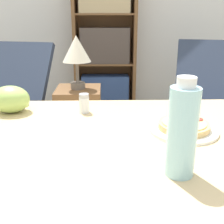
{
  "coord_description": "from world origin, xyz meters",
  "views": [
    {
      "loc": [
        -0.03,
        -0.81,
        1.12
      ],
      "look_at": [
        -0.01,
        0.09,
        0.8
      ],
      "focal_mm": 45.0,
      "sensor_mm": 36.0,
      "label": 1
    }
  ],
  "objects_px": {
    "table_lamp": "(77,51)",
    "bookshelf": "(105,43)",
    "side_table": "(80,123)",
    "grape_bunch": "(11,99)",
    "pizza_on_plate": "(184,127)",
    "salt_shaker": "(84,103)",
    "drink_bottle": "(182,131)",
    "lounge_chair_near": "(9,119)",
    "lounge_chair_far": "(208,112)"
  },
  "relations": [
    {
      "from": "table_lamp",
      "to": "bookshelf",
      "type": "bearing_deg",
      "value": 79.96
    },
    {
      "from": "side_table",
      "to": "grape_bunch",
      "type": "bearing_deg",
      "value": -99.76
    },
    {
      "from": "bookshelf",
      "to": "table_lamp",
      "type": "relative_size",
      "value": 4.2
    },
    {
      "from": "pizza_on_plate",
      "to": "table_lamp",
      "type": "distance_m",
      "value": 1.31
    },
    {
      "from": "bookshelf",
      "to": "salt_shaker",
      "type": "bearing_deg",
      "value": -92.26
    },
    {
      "from": "drink_bottle",
      "to": "lounge_chair_near",
      "type": "relative_size",
      "value": 0.28
    },
    {
      "from": "lounge_chair_near",
      "to": "side_table",
      "type": "relative_size",
      "value": 1.54
    },
    {
      "from": "table_lamp",
      "to": "lounge_chair_near",
      "type": "bearing_deg",
      "value": 170.03
    },
    {
      "from": "pizza_on_plate",
      "to": "side_table",
      "type": "relative_size",
      "value": 0.4
    },
    {
      "from": "drink_bottle",
      "to": "salt_shaker",
      "type": "relative_size",
      "value": 3.19
    },
    {
      "from": "bookshelf",
      "to": "table_lamp",
      "type": "xyz_separation_m",
      "value": [
        -0.21,
        -1.18,
        0.06
      ]
    },
    {
      "from": "pizza_on_plate",
      "to": "table_lamp",
      "type": "height_order",
      "value": "table_lamp"
    },
    {
      "from": "grape_bunch",
      "to": "side_table",
      "type": "bearing_deg",
      "value": 80.24
    },
    {
      "from": "lounge_chair_near",
      "to": "table_lamp",
      "type": "height_order",
      "value": "table_lamp"
    },
    {
      "from": "grape_bunch",
      "to": "table_lamp",
      "type": "distance_m",
      "value": 1.02
    },
    {
      "from": "pizza_on_plate",
      "to": "salt_shaker",
      "type": "bearing_deg",
      "value": 150.13
    },
    {
      "from": "lounge_chair_far",
      "to": "bookshelf",
      "type": "relative_size",
      "value": 0.53
    },
    {
      "from": "lounge_chair_far",
      "to": "table_lamp",
      "type": "distance_m",
      "value": 1.28
    },
    {
      "from": "grape_bunch",
      "to": "side_table",
      "type": "height_order",
      "value": "grape_bunch"
    },
    {
      "from": "bookshelf",
      "to": "side_table",
      "type": "distance_m",
      "value": 1.3
    },
    {
      "from": "salt_shaker",
      "to": "table_lamp",
      "type": "distance_m",
      "value": 1.02
    },
    {
      "from": "side_table",
      "to": "table_lamp",
      "type": "xyz_separation_m",
      "value": [
        0.0,
        0.0,
        0.57
      ]
    },
    {
      "from": "lounge_chair_near",
      "to": "table_lamp",
      "type": "bearing_deg",
      "value": 3.76
    },
    {
      "from": "pizza_on_plate",
      "to": "grape_bunch",
      "type": "height_order",
      "value": "grape_bunch"
    },
    {
      "from": "lounge_chair_near",
      "to": "salt_shaker",
      "type": "bearing_deg",
      "value": -43.57
    },
    {
      "from": "drink_bottle",
      "to": "bookshelf",
      "type": "distance_m",
      "value": 2.66
    },
    {
      "from": "grape_bunch",
      "to": "lounge_chair_far",
      "type": "xyz_separation_m",
      "value": [
        1.3,
        1.25,
        -0.5
      ]
    },
    {
      "from": "drink_bottle",
      "to": "table_lamp",
      "type": "xyz_separation_m",
      "value": [
        -0.39,
        1.48,
        -0.0
      ]
    },
    {
      "from": "salt_shaker",
      "to": "lounge_chair_far",
      "type": "height_order",
      "value": "lounge_chair_far"
    },
    {
      "from": "drink_bottle",
      "to": "table_lamp",
      "type": "bearing_deg",
      "value": 104.73
    },
    {
      "from": "bookshelf",
      "to": "side_table",
      "type": "height_order",
      "value": "bookshelf"
    },
    {
      "from": "salt_shaker",
      "to": "lounge_chair_near",
      "type": "bearing_deg",
      "value": 122.69
    },
    {
      "from": "pizza_on_plate",
      "to": "bookshelf",
      "type": "relative_size",
      "value": 0.14
    },
    {
      "from": "drink_bottle",
      "to": "table_lamp",
      "type": "relative_size",
      "value": 0.63
    },
    {
      "from": "drink_bottle",
      "to": "lounge_chair_near",
      "type": "distance_m",
      "value": 1.95
    },
    {
      "from": "lounge_chair_near",
      "to": "grape_bunch",
      "type": "bearing_deg",
      "value": -55.32
    },
    {
      "from": "side_table",
      "to": "lounge_chair_near",
      "type": "bearing_deg",
      "value": 170.03
    },
    {
      "from": "lounge_chair_far",
      "to": "side_table",
      "type": "relative_size",
      "value": 1.54
    },
    {
      "from": "lounge_chair_far",
      "to": "pizza_on_plate",
      "type": "bearing_deg",
      "value": -100.19
    },
    {
      "from": "lounge_chair_far",
      "to": "bookshelf",
      "type": "bearing_deg",
      "value": 148.34
    },
    {
      "from": "drink_bottle",
      "to": "lounge_chair_near",
      "type": "xyz_separation_m",
      "value": [
        -0.99,
        1.58,
        -0.57
      ]
    },
    {
      "from": "drink_bottle",
      "to": "side_table",
      "type": "height_order",
      "value": "drink_bottle"
    },
    {
      "from": "lounge_chair_far",
      "to": "side_table",
      "type": "height_order",
      "value": "lounge_chair_far"
    },
    {
      "from": "table_lamp",
      "to": "drink_bottle",
      "type": "bearing_deg",
      "value": -75.27
    },
    {
      "from": "lounge_chair_near",
      "to": "lounge_chair_far",
      "type": "bearing_deg",
      "value": 18.37
    },
    {
      "from": "pizza_on_plate",
      "to": "drink_bottle",
      "type": "bearing_deg",
      "value": -107.57
    },
    {
      "from": "lounge_chair_near",
      "to": "bookshelf",
      "type": "height_order",
      "value": "bookshelf"
    },
    {
      "from": "pizza_on_plate",
      "to": "drink_bottle",
      "type": "height_order",
      "value": "drink_bottle"
    },
    {
      "from": "salt_shaker",
      "to": "table_lamp",
      "type": "xyz_separation_m",
      "value": [
        -0.12,
        1.01,
        0.07
      ]
    },
    {
      "from": "grape_bunch",
      "to": "side_table",
      "type": "distance_m",
      "value": 1.14
    }
  ]
}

